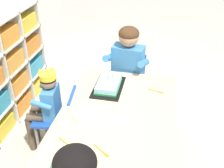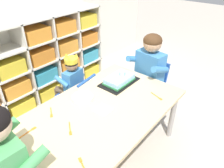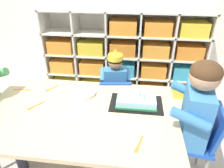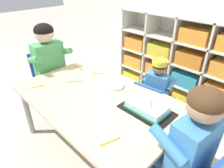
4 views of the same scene
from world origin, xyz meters
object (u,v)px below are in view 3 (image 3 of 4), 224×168
at_px(paper_plate_stack, 84,93).
at_px(fork_scattered_mid_table, 35,106).
at_px(fork_beside_plate_stack, 22,90).
at_px(fork_by_napkin, 139,145).
at_px(birthday_cake_on_tray, 136,101).
at_px(classroom_chair_blue, 115,98).
at_px(fork_at_table_front_edge, 51,89).
at_px(classroom_chair_guest_side, 198,138).
at_px(activity_table, 80,117).
at_px(child_with_crown, 115,79).
at_px(guest_at_table_side, 187,112).

relative_size(paper_plate_stack, fork_scattered_mid_table, 1.55).
height_order(fork_beside_plate_stack, fork_scattered_mid_table, same).
bearing_deg(fork_by_napkin, fork_beside_plate_stack, 79.79).
distance_m(birthday_cake_on_tray, paper_plate_stack, 0.43).
bearing_deg(fork_by_napkin, classroom_chair_blue, 32.56).
bearing_deg(classroom_chair_blue, fork_scattered_mid_table, 36.22).
xyz_separation_m(classroom_chair_blue, paper_plate_stack, (-0.22, -0.31, 0.23)).
bearing_deg(fork_at_table_front_edge, classroom_chair_blue, -29.92).
xyz_separation_m(birthday_cake_on_tray, fork_by_napkin, (0.02, -0.41, -0.03)).
distance_m(classroom_chair_guest_side, paper_plate_stack, 0.92).
relative_size(fork_beside_plate_stack, fork_scattered_mid_table, 1.22).
distance_m(classroom_chair_blue, fork_beside_plate_stack, 0.84).
distance_m(activity_table, birthday_cake_on_tray, 0.44).
bearing_deg(classroom_chair_blue, fork_at_table_front_edge, 19.21).
height_order(fork_scattered_mid_table, fork_by_napkin, same).
xyz_separation_m(child_with_crown, fork_at_table_front_edge, (-0.51, -0.36, 0.07)).
xyz_separation_m(activity_table, fork_scattered_mid_table, (-0.34, 0.01, 0.06)).
relative_size(classroom_chair_blue, fork_by_napkin, 4.26).
xyz_separation_m(activity_table, classroom_chair_blue, (0.20, 0.53, -0.17)).
xyz_separation_m(guest_at_table_side, paper_plate_stack, (-0.77, 0.18, -0.01)).
distance_m(child_with_crown, fork_by_napkin, 0.94).
bearing_deg(birthday_cake_on_tray, fork_by_napkin, -86.62).
bearing_deg(fork_at_table_front_edge, birthday_cake_on_tray, -66.89).
bearing_deg(classroom_chair_blue, activity_table, 61.78).
bearing_deg(fork_by_napkin, activity_table, 74.11).
bearing_deg(classroom_chair_blue, paper_plate_stack, 47.47).
relative_size(activity_table, guest_at_table_side, 1.40).
xyz_separation_m(classroom_chair_guest_side, guest_at_table_side, (-0.11, 0.01, 0.21)).
relative_size(classroom_chair_blue, paper_plate_stack, 3.17).
bearing_deg(fork_beside_plate_stack, activity_table, 155.42).
height_order(fork_at_table_front_edge, fork_by_napkin, same).
distance_m(birthday_cake_on_tray, fork_beside_plate_stack, 0.96).
bearing_deg(classroom_chair_guest_side, guest_at_table_side, -90.00).
height_order(activity_table, birthday_cake_on_tray, birthday_cake_on_tray).
bearing_deg(paper_plate_stack, guest_at_table_side, -13.03).
height_order(activity_table, fork_scattered_mid_table, fork_scattered_mid_table).
distance_m(activity_table, paper_plate_stack, 0.23).
bearing_deg(activity_table, birthday_cake_on_tray, 18.79).
relative_size(guest_at_table_side, paper_plate_stack, 5.28).
bearing_deg(child_with_crown, paper_plate_stack, 56.17).
bearing_deg(paper_plate_stack, classroom_chair_guest_side, -12.39).
height_order(paper_plate_stack, fork_beside_plate_stack, paper_plate_stack).
xyz_separation_m(paper_plate_stack, fork_beside_plate_stack, (-0.53, 0.01, -0.01)).
xyz_separation_m(child_with_crown, classroom_chair_guest_side, (0.67, -0.61, -0.12)).
height_order(classroom_chair_guest_side, fork_at_table_front_edge, classroom_chair_guest_side).
xyz_separation_m(child_with_crown, fork_by_napkin, (0.24, -0.91, 0.07)).
distance_m(paper_plate_stack, fork_scattered_mid_table, 0.38).
bearing_deg(activity_table, child_with_crown, 73.29).
bearing_deg(classroom_chair_blue, fork_by_napkin, 98.40).
xyz_separation_m(child_with_crown, fork_beside_plate_stack, (-0.74, -0.41, 0.07)).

